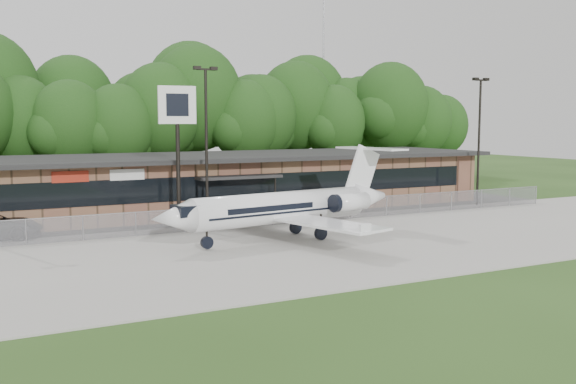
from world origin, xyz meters
TOP-DOWN VIEW (x-y plane):
  - ground at (0.00, 0.00)m, footprint 160.00×160.00m
  - apron at (0.00, 8.00)m, footprint 64.00×18.00m
  - parking_lot at (0.00, 19.50)m, footprint 50.00×9.00m
  - terminal at (-0.00, 23.94)m, footprint 41.00×11.65m
  - fence at (0.00, 15.00)m, footprint 46.00×0.04m
  - treeline at (0.00, 42.00)m, footprint 72.00×12.00m
  - radio_mast at (22.00, 48.00)m, footprint 0.20×0.20m
  - light_pole_mid at (-5.00, 16.50)m, footprint 1.55×0.30m
  - light_pole_right at (18.00, 16.50)m, footprint 1.55×0.30m
  - business_jet at (-2.53, 9.95)m, footprint 15.82×14.16m
  - pole_sign at (-6.79, 16.79)m, footprint 2.37×0.55m

SIDE VIEW (x-z plane):
  - ground at x=0.00m, z-range 0.00..0.00m
  - parking_lot at x=0.00m, z-range 0.00..0.06m
  - apron at x=0.00m, z-range 0.00..0.08m
  - fence at x=0.00m, z-range 0.02..1.54m
  - business_jet at x=-2.53m, z-range -0.76..4.56m
  - terminal at x=0.00m, z-range 0.03..4.33m
  - light_pole_mid at x=-5.00m, z-range 0.86..11.09m
  - light_pole_right at x=18.00m, z-range 0.86..11.09m
  - pole_sign at x=-6.79m, z-range 2.38..11.38m
  - treeline at x=0.00m, z-range 0.00..15.00m
  - radio_mast at x=22.00m, z-range 0.00..25.00m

